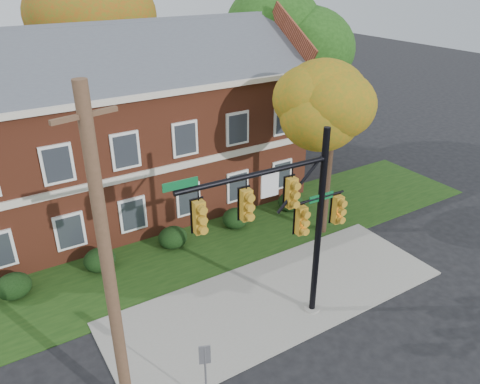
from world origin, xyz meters
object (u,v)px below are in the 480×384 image
hedge_far_right (290,202)px  hedge_far_left (14,286)px  tree_far_rear (96,23)px  traffic_signal (289,215)px  apartment_building (125,119)px  hedge_right (236,218)px  hedge_center (173,237)px  tree_right_rear (291,37)px  hedge_left (100,260)px  tree_near_right (340,102)px  sign_post (205,366)px  utility_pole (109,274)px

hedge_far_right → hedge_far_left: bearing=180.0°
tree_far_rear → traffic_signal: bearing=-90.1°
apartment_building → hedge_right: size_ratio=13.43×
apartment_building → hedge_far_left: size_ratio=13.43×
hedge_center → traffic_signal: traffic_signal is taller
tree_right_rear → hedge_center: bearing=-151.6°
hedge_left → tree_near_right: size_ratio=0.16×
hedge_left → sign_post: 8.79m
hedge_left → tree_right_rear: tree_right_rear is taller
hedge_far_left → sign_post: 9.69m
apartment_building → tree_far_rear: bearing=80.3°
hedge_left → tree_far_rear: 16.25m
hedge_left → hedge_center: bearing=0.0°
tree_near_right → traffic_signal: size_ratio=1.14×
hedge_far_right → tree_far_rear: tree_far_rear is taller
hedge_center → utility_pole: (-5.00, -7.70, 4.57)m
hedge_far_left → hedge_right: same height
tree_right_rear → utility_pole: tree_right_rear is taller
hedge_center → hedge_right: (3.50, 0.00, 0.00)m
hedge_far_left → hedge_center: (7.00, 0.00, 0.00)m
hedge_center → traffic_signal: size_ratio=0.19×
traffic_signal → tree_near_right: bearing=37.6°
tree_near_right → tree_right_rear: bearing=65.4°
hedge_far_right → traffic_signal: bearing=-129.1°
hedge_left → sign_post: (0.62, -8.70, 1.10)m
hedge_right → sign_post: (-6.38, -8.70, 1.10)m
hedge_center → utility_pole: bearing=-123.0°
tree_right_rear → sign_post: size_ratio=4.44×
hedge_right → traffic_signal: (-2.20, -7.02, 4.13)m
hedge_far_right → traffic_signal: (-5.70, -7.02, 4.13)m
hedge_far_left → hedge_center: bearing=0.0°
apartment_building → hedge_far_right: apartment_building is taller
hedge_left → tree_near_right: bearing=-14.8°
apartment_building → tree_right_rear: (11.31, 0.86, 3.13)m
hedge_left → utility_pole: 9.08m
tree_near_right → tree_right_rear: 9.94m
hedge_far_left → hedge_right: 10.50m
apartment_building → utility_pole: utility_pole is taller
hedge_far_right → tree_near_right: (0.22, -2.83, 6.14)m
hedge_right → utility_pole: utility_pole is taller
hedge_right → tree_near_right: (3.72, -2.83, 6.14)m
hedge_center → tree_right_rear: 14.94m
tree_far_rear → traffic_signal: (-0.04, -20.11, -4.19)m
hedge_far_right → tree_far_rear: (-5.66, 13.09, 8.32)m
hedge_center → tree_far_rear: size_ratio=0.12×
apartment_building → traffic_signal: apartment_building is taller
hedge_left → traffic_signal: 9.45m
tree_near_right → tree_far_rear: tree_far_rear is taller
apartment_building → tree_far_rear: size_ratio=1.63×
hedge_center → apartment_building: bearing=90.0°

